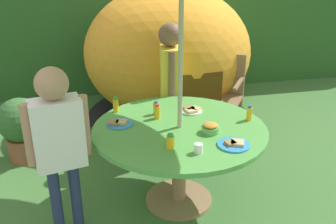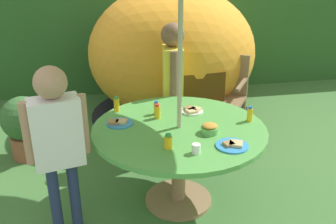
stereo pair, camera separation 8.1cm
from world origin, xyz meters
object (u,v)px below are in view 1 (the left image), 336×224
juice_bottle_mid_left (157,112)px  cup_near (198,148)px  child_in_white_shirt (58,134)px  potted_plant (21,126)px  juice_bottle_center_front (170,142)px  plate_near_right (234,144)px  juice_bottle_near_left (156,108)px  garden_table (179,141)px  dome_tent (168,53)px  snack_bowl (210,128)px  plate_center_back (191,110)px  child_in_yellow_shirt (170,72)px  juice_bottle_mid_right (249,113)px  wooden_chair (220,91)px  plate_far_left (119,123)px  juice_bottle_far_right (116,105)px

juice_bottle_mid_left → cup_near: (0.16, -0.63, -0.02)m
child_in_white_shirt → potted_plant: bearing=98.1°
child_in_white_shirt → juice_bottle_center_front: child_in_white_shirt is taller
plate_near_right → juice_bottle_near_left: juice_bottle_near_left is taller
garden_table → cup_near: bearing=-87.0°
dome_tent → child_in_white_shirt: (-1.21, -2.07, 0.02)m
garden_table → dome_tent: bearing=80.2°
garden_table → juice_bottle_mid_left: juice_bottle_mid_left is taller
snack_bowl → juice_bottle_center_front: 0.39m
garden_table → plate_center_back: plate_center_back is taller
child_in_yellow_shirt → juice_bottle_mid_right: bearing=34.8°
garden_table → juice_bottle_near_left: juice_bottle_near_left is taller
wooden_chair → child_in_yellow_shirt: size_ratio=0.70×
wooden_chair → plate_far_left: wooden_chair is taller
child_in_yellow_shirt → garden_table: bearing=0.0°
juice_bottle_near_left → juice_bottle_mid_right: (0.71, -0.28, 0.01)m
juice_bottle_mid_left → juice_bottle_mid_right: 0.74m
wooden_chair → plate_center_back: 1.02m
dome_tent → juice_bottle_far_right: (-0.78, -1.46, -0.05)m
plate_center_back → juice_bottle_mid_left: 0.32m
child_in_white_shirt → juice_bottle_mid_left: 0.85m
garden_table → cup_near: size_ratio=20.32×
plate_center_back → juice_bottle_mid_left: size_ratio=1.55×
garden_table → plate_near_right: 0.50m
plate_far_left → juice_bottle_mid_right: bearing=-7.7°
plate_center_back → juice_bottle_near_left: juice_bottle_near_left is taller
juice_bottle_mid_right → plate_center_back: bearing=146.4°
wooden_chair → plate_far_left: 1.54m
plate_near_right → juice_bottle_mid_left: size_ratio=1.88×
juice_bottle_near_left → cup_near: size_ratio=1.70×
snack_bowl → plate_center_back: snack_bowl is taller
child_in_white_shirt → plate_center_back: (1.06, 0.47, -0.12)m
snack_bowl → plate_near_right: size_ratio=0.58×
garden_table → juice_bottle_mid_left: size_ratio=11.03×
snack_bowl → juice_bottle_mid_left: juice_bottle_mid_left is taller
potted_plant → plate_center_back: 1.73m
dome_tent → cup_near: size_ratio=34.23×
child_in_white_shirt → juice_bottle_near_left: 0.90m
child_in_yellow_shirt → juice_bottle_mid_right: 1.01m
wooden_chair → plate_far_left: (-1.19, -0.96, 0.16)m
plate_near_right → juice_bottle_near_left: bearing=122.5°
plate_near_right → juice_bottle_mid_right: juice_bottle_mid_right is taller
juice_bottle_center_front → juice_bottle_mid_left: juice_bottle_mid_left is taller
wooden_chair → dome_tent: 0.91m
plate_center_back → plate_near_right: size_ratio=0.82×
plate_far_left → juice_bottle_center_front: bearing=-56.5°
garden_table → potted_plant: (-1.35, 1.03, -0.20)m
plate_far_left → juice_bottle_mid_left: 0.33m
plate_far_left → juice_bottle_near_left: (0.32, 0.14, 0.04)m
juice_bottle_mid_right → wooden_chair: bearing=81.7°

